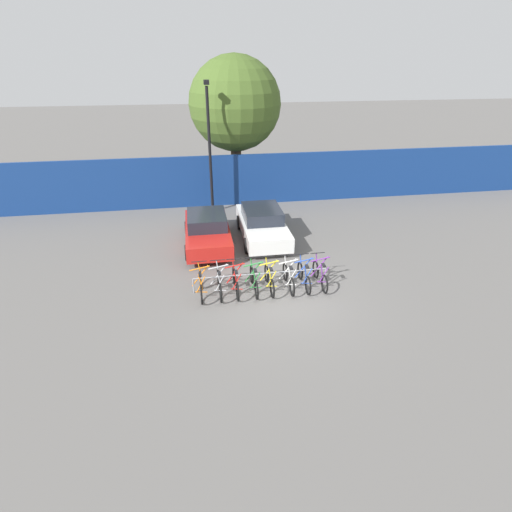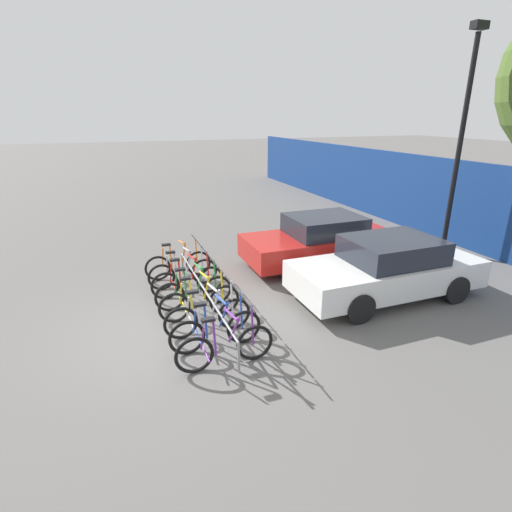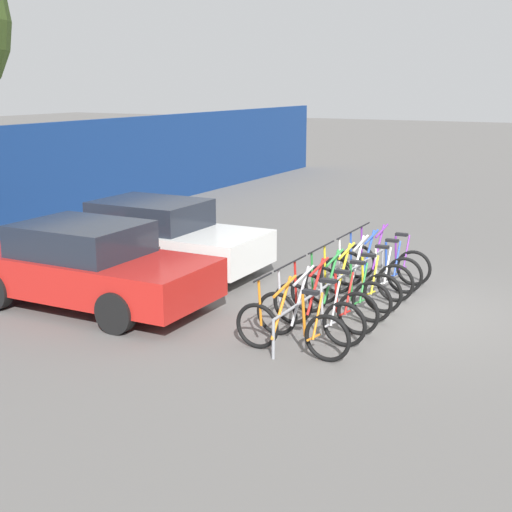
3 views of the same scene
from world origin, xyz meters
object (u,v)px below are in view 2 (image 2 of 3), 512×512
bicycle_silver (183,272)px  bicycle_yellow (200,301)px  bicycle_blue (216,330)px  bicycle_orange (178,264)px  bicycle_green (194,291)px  car_white (387,268)px  bicycle_red (188,281)px  bicycle_purple (225,346)px  lamp_post (462,134)px  bicycle_white (208,316)px  bike_rack (203,290)px  car_red (321,241)px

bicycle_silver → bicycle_yellow: 1.72m
bicycle_yellow → bicycle_blue: bearing=3.4°
bicycle_orange → bicycle_blue: size_ratio=1.00×
bicycle_green → bicycle_orange: bearing=-177.0°
bicycle_blue → car_white: size_ratio=0.39×
bicycle_silver → bicycle_green: bearing=-3.5°
bicycle_silver → bicycle_red: 0.55m
bicycle_purple → lamp_post: 9.16m
bicycle_green → bicycle_white: same height
lamp_post → bicycle_green: bearing=-83.4°
bicycle_orange → bicycle_green: (1.81, 0.00, 0.00)m
bicycle_white → bicycle_blue: same height
bike_rack → bicycle_red: (-0.90, -0.15, -0.12)m
bicycle_blue → car_white: car_white is taller
bike_rack → car_white: car_white is taller
bicycle_purple → car_red: car_red is taller
bicycle_red → bicycle_blue: bearing=3.6°
bicycle_blue → lamp_post: size_ratio=0.27×
bicycle_red → bicycle_blue: (2.40, 0.00, 0.00)m
car_red → bicycle_purple: bearing=-46.5°
bicycle_white → car_red: bearing=122.9°
bicycle_red → bicycle_blue: size_ratio=1.00×
car_white → lamp_post: size_ratio=0.70×
bicycle_silver → bicycle_yellow: size_ratio=1.00×
bicycle_green → car_white: size_ratio=0.39×
bicycle_green → car_white: (1.03, 4.27, 0.31)m
bicycle_purple → lamp_post: (-3.27, 7.97, 3.12)m
bike_rack → bicycle_green: bearing=-150.8°
bicycle_silver → bicycle_blue: (2.95, 0.00, 0.00)m
bicycle_white → lamp_post: bearing=104.5°
bicycle_orange → bicycle_yellow: 2.34m
bicycle_silver → bicycle_white: bearing=-3.5°
bicycle_purple → car_red: 5.41m
bicycle_orange → bicycle_blue: bearing=-0.4°
bicycle_yellow → bicycle_blue: (1.23, 0.00, 0.00)m
bicycle_red → bicycle_purple: same height
lamp_post → bicycle_purple: bearing=-67.7°
bike_rack → bicycle_purple: 2.08m
bike_rack → bicycle_green: size_ratio=2.74×
bicycle_red → car_white: car_white is taller
bicycle_orange → bicycle_white: same height
bicycle_purple → bicycle_yellow: bearing=-176.6°
bicycle_yellow → lamp_post: (-1.46, 7.97, 3.12)m
bicycle_orange → bicycle_white: size_ratio=1.00×
bike_rack → car_red: car_red is taller
bicycle_blue → car_white: (-0.74, 4.27, 0.31)m
bicycle_white → bicycle_purple: bearing=-0.5°
bicycle_red → bicycle_yellow: (1.17, 0.00, 0.00)m
bicycle_blue → car_red: (-3.14, 3.92, 0.31)m
bicycle_yellow → bicycle_blue: 1.23m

